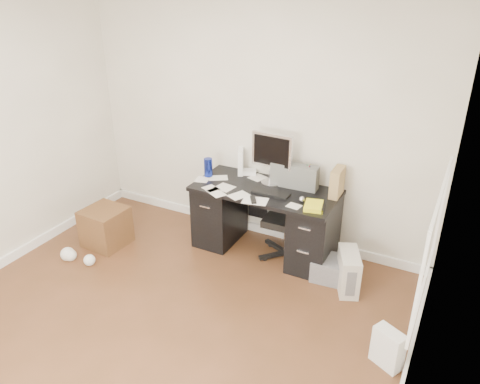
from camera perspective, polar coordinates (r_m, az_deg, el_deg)
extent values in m
plane|color=#4D3019|center=(4.20, -10.91, -16.85)|extent=(4.00, 4.00, 0.00)
cube|color=beige|center=(5.02, 1.83, 8.81)|extent=(4.00, 0.02, 2.70)
cube|color=beige|center=(2.76, 21.88, -8.28)|extent=(0.02, 4.00, 2.70)
cube|color=white|center=(5.53, 1.57, -4.24)|extent=(4.00, 0.03, 0.10)
cube|color=black|center=(4.83, 3.13, 0.19)|extent=(1.50, 0.70, 0.04)
cube|color=black|center=(5.22, -2.47, -2.33)|extent=(0.40, 0.60, 0.71)
cube|color=black|center=(4.84, 8.98, -5.11)|extent=(0.40, 0.60, 0.71)
cube|color=black|center=(5.23, 4.56, -1.15)|extent=(0.70, 0.03, 0.51)
cube|color=black|center=(4.71, 3.78, -0.12)|extent=(0.39, 0.14, 0.02)
sphere|color=silver|center=(4.57, 7.55, -0.87)|extent=(0.07, 0.07, 0.06)
cylinder|color=navy|center=(5.08, -3.90, 3.01)|extent=(0.12, 0.12, 0.20)
cube|color=white|center=(5.16, 0.08, 3.80)|extent=(0.20, 0.26, 0.27)
cube|color=#A3854F|center=(4.71, 11.76, 1.18)|extent=(0.13, 0.25, 0.29)
cube|color=yellow|center=(4.48, 9.05, -1.69)|extent=(0.22, 0.26, 0.04)
cube|color=beige|center=(4.63, 13.06, -9.39)|extent=(0.32, 0.43, 0.39)
cube|color=white|center=(3.96, 17.58, -17.69)|extent=(0.29, 0.26, 0.33)
cube|color=#472A15|center=(5.41, -16.06, -4.09)|extent=(0.45, 0.45, 0.43)
cube|color=#5E5E63|center=(4.78, 11.13, -9.19)|extent=(0.40, 0.34, 0.22)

